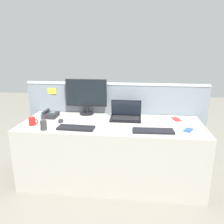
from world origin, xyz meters
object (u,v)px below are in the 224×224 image
at_px(laptop, 126,114).
at_px(desk_phone, 50,115).
at_px(keyboard_main, 76,128).
at_px(computer_mouse_right_hand, 61,121).
at_px(cell_phone_blue_case, 188,130).
at_px(pen_cup, 44,125).
at_px(cell_phone_red_case, 176,119).
at_px(coffee_mug, 32,121).
at_px(desktop_monitor, 86,95).
at_px(keyboard_spare, 153,131).

distance_m(laptop, desk_phone, 0.95).
bearing_deg(keyboard_main, computer_mouse_right_hand, 141.54).
distance_m(laptop, cell_phone_blue_case, 0.76).
bearing_deg(laptop, pen_cup, -150.03).
relative_size(cell_phone_blue_case, cell_phone_red_case, 0.88).
bearing_deg(keyboard_main, coffee_mug, 175.77).
relative_size(laptop, desk_phone, 1.90).
distance_m(keyboard_main, pen_cup, 0.34).
height_order(laptop, pen_cup, laptop).
bearing_deg(desk_phone, desktop_monitor, 23.52).
distance_m(laptop, computer_mouse_right_hand, 0.78).
height_order(keyboard_main, cell_phone_blue_case, keyboard_main).
height_order(desktop_monitor, pen_cup, desktop_monitor).
xyz_separation_m(keyboard_spare, pen_cup, (-1.15, -0.07, 0.04)).
height_order(keyboard_spare, cell_phone_blue_case, keyboard_spare).
bearing_deg(coffee_mug, cell_phone_red_case, 13.38).
relative_size(keyboard_spare, coffee_mug, 3.84).
bearing_deg(keyboard_spare, cell_phone_red_case, 53.05).
relative_size(cell_phone_blue_case, coffee_mug, 1.18).
bearing_deg(desktop_monitor, coffee_mug, -135.55).
bearing_deg(computer_mouse_right_hand, pen_cup, -124.77).
bearing_deg(cell_phone_blue_case, desk_phone, -158.91).
bearing_deg(desktop_monitor, cell_phone_red_case, -5.53).
bearing_deg(keyboard_main, laptop, 41.52).
bearing_deg(cell_phone_blue_case, desktop_monitor, -170.46).
distance_m(keyboard_main, coffee_mug, 0.52).
bearing_deg(keyboard_main, desk_phone, 141.70).
bearing_deg(computer_mouse_right_hand, coffee_mug, -168.50).
relative_size(laptop, pen_cup, 1.97).
distance_m(laptop, pen_cup, 0.97).
height_order(keyboard_main, computer_mouse_right_hand, computer_mouse_right_hand).
xyz_separation_m(desktop_monitor, pen_cup, (-0.32, -0.63, -0.20)).
bearing_deg(keyboard_spare, keyboard_main, 177.71).
height_order(laptop, keyboard_main, laptop).
xyz_separation_m(desktop_monitor, computer_mouse_right_hand, (-0.23, -0.35, -0.24)).
xyz_separation_m(desk_phone, cell_phone_blue_case, (1.63, -0.29, -0.03)).
distance_m(desk_phone, coffee_mug, 0.33).
relative_size(desk_phone, pen_cup, 1.04).
relative_size(pen_cup, cell_phone_blue_case, 1.44).
relative_size(desktop_monitor, coffee_mug, 4.80).
height_order(desk_phone, pen_cup, pen_cup).
relative_size(laptop, coffee_mug, 3.36).
bearing_deg(keyboard_spare, cell_phone_blue_case, 10.08).
distance_m(laptop, cell_phone_red_case, 0.62).
height_order(computer_mouse_right_hand, coffee_mug, coffee_mug).
bearing_deg(coffee_mug, computer_mouse_right_hand, 27.68).
height_order(keyboard_main, cell_phone_red_case, keyboard_main).
bearing_deg(cell_phone_red_case, keyboard_main, -171.06).
height_order(desk_phone, keyboard_main, desk_phone).
xyz_separation_m(cell_phone_blue_case, coffee_mug, (-1.71, -0.03, 0.04)).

